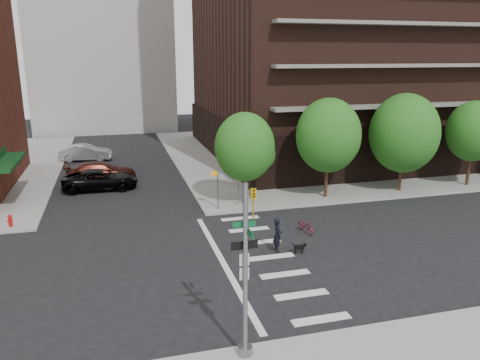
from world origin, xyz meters
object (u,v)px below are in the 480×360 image
at_px(parked_car_silver, 86,153).
at_px(parked_car_maroon, 101,172).
at_px(traffic_signal, 246,285).
at_px(parked_car_black, 100,180).
at_px(fire_hydrant, 10,220).
at_px(dog_walker, 277,235).
at_px(scooter, 306,226).

bearing_deg(parked_car_silver, parked_car_maroon, -165.18).
distance_m(traffic_signal, parked_car_black, 23.24).
relative_size(fire_hydrant, parked_car_silver, 0.15).
bearing_deg(parked_car_black, dog_walker, -146.35).
bearing_deg(fire_hydrant, traffic_signal, -56.74).
bearing_deg(parked_car_maroon, fire_hydrant, 150.84).
bearing_deg(parked_car_black, parked_car_silver, 9.67).
bearing_deg(parked_car_maroon, parked_car_black, 177.85).
bearing_deg(dog_walker, traffic_signal, 159.23).
bearing_deg(parked_car_silver, scooter, -146.18).
distance_m(fire_hydrant, dog_walker, 15.78).
xyz_separation_m(fire_hydrant, scooter, (16.53, -5.08, -0.14)).
distance_m(parked_car_black, parked_car_maroon, 2.50).
distance_m(traffic_signal, scooter, 12.32).
distance_m(fire_hydrant, parked_car_maroon, 11.01).
distance_m(parked_car_maroon, dog_walker, 19.25).
relative_size(parked_car_black, scooter, 3.54).
bearing_deg(scooter, parked_car_silver, 111.42).
relative_size(parked_car_maroon, scooter, 3.52).
relative_size(traffic_signal, dog_walker, 3.30).
relative_size(fire_hydrant, scooter, 0.47).
relative_size(parked_car_maroon, parked_car_silver, 1.15).
distance_m(parked_car_maroon, parked_car_silver, 8.48).
distance_m(parked_car_silver, scooter, 26.65).
bearing_deg(traffic_signal, parked_car_silver, 101.09).
distance_m(parked_car_maroon, scooter, 18.84).
relative_size(fire_hydrant, dog_walker, 0.40).
distance_m(traffic_signal, fire_hydrant, 18.42).
height_order(parked_car_black, dog_walker, dog_walker).
xyz_separation_m(fire_hydrant, parked_car_silver, (3.48, 18.16, 0.24)).
height_order(scooter, dog_walker, dog_walker).
xyz_separation_m(fire_hydrant, dog_walker, (14.04, -7.18, 0.36)).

